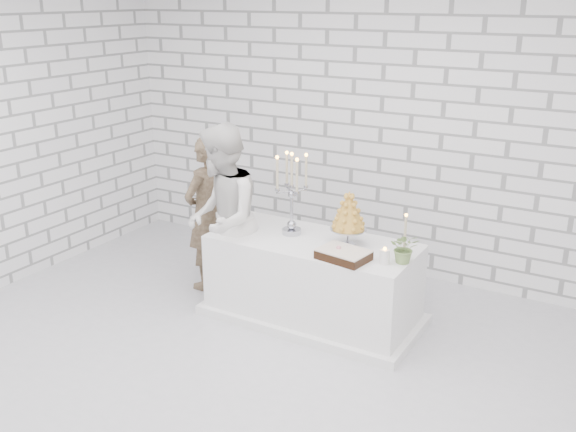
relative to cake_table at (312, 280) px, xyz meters
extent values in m
cube|color=silver|center=(0.02, -1.12, -0.38)|extent=(6.00, 5.00, 0.01)
cube|color=white|center=(0.02, 1.38, 1.12)|extent=(6.00, 0.01, 3.00)
cube|color=white|center=(0.00, 0.00, 0.00)|extent=(1.80, 0.80, 0.75)
imported|color=#3E2F21|center=(-1.22, 0.11, 0.38)|extent=(0.41, 0.59, 1.52)
imported|color=silver|center=(-0.81, -0.21, 0.49)|extent=(0.98, 1.05, 1.72)
cube|color=black|center=(0.41, -0.25, 0.42)|extent=(0.43, 0.33, 0.08)
cylinder|color=white|center=(0.73, -0.17, 0.44)|extent=(0.09, 0.09, 0.12)
cylinder|color=#C2B590|center=(0.78, 0.12, 0.54)|extent=(0.07, 0.07, 0.32)
imported|color=#416834|center=(0.85, -0.07, 0.50)|extent=(0.28, 0.27, 0.25)
camera|label=1|loc=(2.44, -4.64, 2.40)|focal=40.56mm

